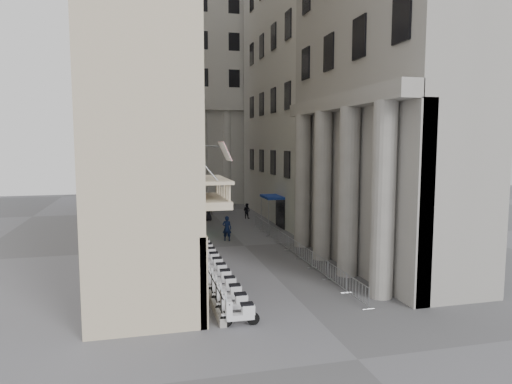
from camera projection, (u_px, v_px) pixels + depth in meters
ground at (358, 359)px, 16.71m from camera, size 120.00×120.00×0.00m
left_building at (139, 22)px, 34.32m from camera, size 5.00×36.00×34.00m
right_building_far at (288, 6)px, 47.03m from camera, size 5.00×20.00×44.00m
far_building at (198, 90)px, 61.42m from camera, size 22.00×10.00×30.00m
iron_fence at (190, 252)px, 33.05m from camera, size 0.30×28.00×1.40m
blue_awning at (272, 228)px, 42.80m from camera, size 1.60×3.00×3.00m
flag at (226, 319)px, 20.58m from camera, size 1.00×1.40×8.20m
scooter_0 at (240, 326)px, 19.78m from camera, size 1.41×0.60×1.50m
scooter_1 at (234, 314)px, 21.09m from camera, size 1.41×0.60×1.50m
scooter_2 at (229, 304)px, 22.41m from camera, size 1.41×0.60×1.50m
scooter_3 at (224, 295)px, 23.72m from camera, size 1.41×0.60×1.50m
scooter_4 at (220, 287)px, 25.04m from camera, size 1.41×0.60×1.50m
scooter_5 at (216, 280)px, 26.35m from camera, size 1.41×0.60×1.50m
scooter_6 at (212, 274)px, 27.67m from camera, size 1.41×0.60×1.50m
scooter_7 at (209, 268)px, 28.98m from camera, size 1.41×0.60×1.50m
scooter_8 at (206, 262)px, 30.30m from camera, size 1.41×0.60×1.50m
scooter_9 at (204, 257)px, 31.61m from camera, size 1.41×0.60×1.50m
scooter_10 at (201, 253)px, 32.93m from camera, size 1.41×0.60×1.50m
scooter_11 at (199, 249)px, 34.24m from camera, size 1.41×0.60×1.50m
scooter_12 at (197, 245)px, 35.56m from camera, size 1.41×0.60×1.50m
barrier_0 at (357, 301)px, 22.87m from camera, size 0.60×2.40×1.10m
barrier_1 at (337, 286)px, 25.29m from camera, size 0.60×2.40×1.10m
barrier_2 at (320, 274)px, 27.70m from camera, size 0.60×2.40×1.10m
barrier_3 at (305, 263)px, 30.11m from camera, size 0.60×2.40×1.10m
barrier_4 at (293, 254)px, 32.52m from camera, size 0.60×2.40×1.10m
barrier_5 at (283, 247)px, 34.94m from camera, size 0.60×2.40×1.10m
barrier_6 at (274, 240)px, 37.35m from camera, size 0.60×2.40×1.10m
barrier_7 at (266, 234)px, 39.76m from camera, size 0.60×2.40×1.10m
barrier_8 at (259, 229)px, 42.17m from camera, size 0.60×2.40×1.10m
security_tent at (188, 204)px, 41.40m from camera, size 3.53×3.53×2.87m
street_lamp at (195, 183)px, 37.70m from camera, size 2.35×1.16×7.72m
info_kiosk at (184, 224)px, 39.08m from camera, size 0.38×0.97×2.01m
pedestrian_a at (227, 228)px, 36.94m from camera, size 0.87×0.73×2.03m
pedestrian_b at (247, 211)px, 47.87m from camera, size 0.98×0.98×1.61m
pedestrian_c at (209, 212)px, 46.52m from camera, size 0.98×0.77×1.76m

